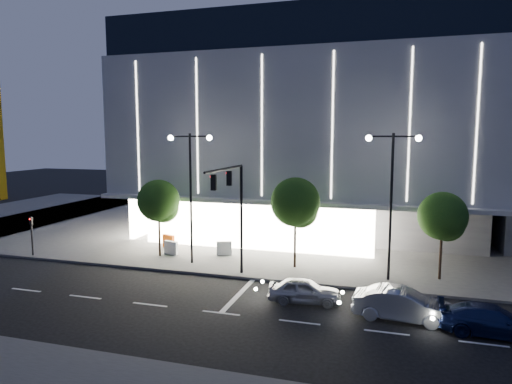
{
  "coord_description": "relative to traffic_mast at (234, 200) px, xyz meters",
  "views": [
    {
      "loc": [
        9.94,
        -22.03,
        8.86
      ],
      "look_at": [
        1.1,
        7.7,
        5.0
      ],
      "focal_mm": 32.0,
      "sensor_mm": 36.0,
      "label": 1
    }
  ],
  "objects": [
    {
      "name": "ground",
      "position": [
        -1.0,
        -3.34,
        -5.03
      ],
      "size": [
        160.0,
        160.0,
        0.0
      ],
      "primitive_type": "plane",
      "color": "black",
      "rests_on": "ground"
    },
    {
      "name": "sidewalk_museum",
      "position": [
        4.0,
        20.66,
        -4.95
      ],
      "size": [
        70.0,
        40.0,
        0.15
      ],
      "primitive_type": "cube",
      "color": "#474747",
      "rests_on": "ground"
    },
    {
      "name": "museum",
      "position": [
        1.98,
        18.97,
        4.25
      ],
      "size": [
        30.0,
        25.8,
        18.0
      ],
      "color": "#4C4C51",
      "rests_on": "ground"
    },
    {
      "name": "traffic_mast",
      "position": [
        0.0,
        0.0,
        0.0
      ],
      "size": [
        0.33,
        5.89,
        7.07
      ],
      "color": "black",
      "rests_on": "ground"
    },
    {
      "name": "street_lamp_west",
      "position": [
        -4.0,
        2.66,
        0.93
      ],
      "size": [
        3.16,
        0.36,
        9.0
      ],
      "color": "black",
      "rests_on": "ground"
    },
    {
      "name": "street_lamp_east",
      "position": [
        9.0,
        2.66,
        0.93
      ],
      "size": [
        3.16,
        0.36,
        9.0
      ],
      "color": "black",
      "rests_on": "ground"
    },
    {
      "name": "ped_signal_far",
      "position": [
        -16.0,
        1.16,
        -3.14
      ],
      "size": [
        0.22,
        0.24,
        3.0
      ],
      "color": "black",
      "rests_on": "ground"
    },
    {
      "name": "tree_left",
      "position": [
        -6.97,
        3.68,
        -0.99
      ],
      "size": [
        3.02,
        3.02,
        5.72
      ],
      "color": "black",
      "rests_on": "ground"
    },
    {
      "name": "tree_mid",
      "position": [
        3.03,
        3.68,
        -0.69
      ],
      "size": [
        3.25,
        3.25,
        6.15
      ],
      "color": "black",
      "rests_on": "ground"
    },
    {
      "name": "tree_right",
      "position": [
        12.03,
        3.68,
        -1.14
      ],
      "size": [
        2.91,
        2.91,
        5.51
      ],
      "color": "black",
      "rests_on": "ground"
    },
    {
      "name": "car_lead",
      "position": [
        4.74,
        -2.2,
        -4.37
      ],
      "size": [
        3.99,
        1.97,
        1.31
      ],
      "primitive_type": "imported",
      "rotation": [
        0.0,
        0.0,
        1.69
      ],
      "color": "#A1A3A8",
      "rests_on": "ground"
    },
    {
      "name": "car_second",
      "position": [
        9.69,
        -3.15,
        -4.26
      ],
      "size": [
        4.78,
        2.05,
        1.53
      ],
      "primitive_type": "imported",
      "rotation": [
        0.0,
        0.0,
        1.48
      ],
      "color": "#B9BDC2",
      "rests_on": "ground"
    },
    {
      "name": "car_third",
      "position": [
        13.5,
        -3.72,
        -4.36
      ],
      "size": [
        4.65,
        2.05,
        1.33
      ],
      "primitive_type": "imported",
      "rotation": [
        0.0,
        0.0,
        1.53
      ],
      "color": "#131D4A",
      "rests_on": "ground"
    },
    {
      "name": "barrier_a",
      "position": [
        -7.55,
        6.1,
        -4.38
      ],
      "size": [
        1.12,
        0.6,
        1.0
      ],
      "primitive_type": "cube",
      "rotation": [
        0.0,
        0.0,
        -0.33
      ],
      "color": "#F3570D",
      "rests_on": "sidewalk_museum"
    },
    {
      "name": "barrier_b",
      "position": [
        -6.39,
        4.24,
        -4.38
      ],
      "size": [
        1.13,
        0.47,
        1.0
      ],
      "primitive_type": "cube",
      "rotation": [
        0.0,
        0.0,
        -0.2
      ],
      "color": "white",
      "rests_on": "sidewalk_museum"
    },
    {
      "name": "barrier_d",
      "position": [
        -2.6,
        5.23,
        -4.38
      ],
      "size": [
        1.11,
        0.64,
        1.0
      ],
      "primitive_type": "cube",
      "rotation": [
        0.0,
        0.0,
        0.38
      ],
      "color": "white",
      "rests_on": "sidewalk_museum"
    }
  ]
}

